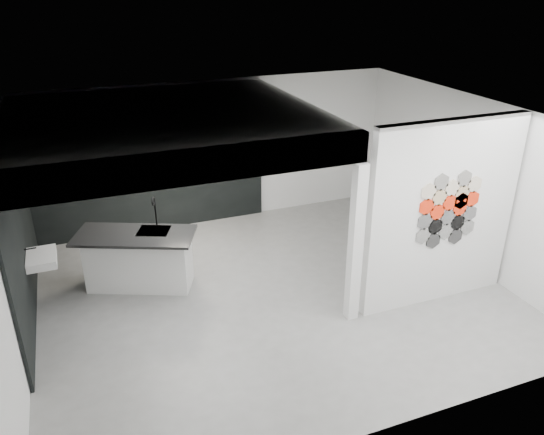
{
  "coord_description": "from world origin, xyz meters",
  "views": [
    {
      "loc": [
        -2.58,
        -6.57,
        4.53
      ],
      "look_at": [
        0.1,
        0.3,
        1.15
      ],
      "focal_mm": 35.0,
      "sensor_mm": 36.0,
      "label": 1
    }
  ],
  "objects": [
    {
      "name": "corner_column",
      "position": [
        0.82,
        -1.0,
        1.18
      ],
      "size": [
        0.16,
        0.16,
        2.35
      ],
      "primitive_type": "cube",
      "color": "silver",
      "rests_on": "floor"
    },
    {
      "name": "bulkhead",
      "position": [
        -1.3,
        1.0,
        2.55
      ],
      "size": [
        4.4,
        4.0,
        0.4
      ],
      "primitive_type": "cube",
      "color": "silver",
      "rests_on": "corner_column"
    },
    {
      "name": "glass_vase",
      "position": [
        0.15,
        2.87,
        1.39
      ],
      "size": [
        0.13,
        0.13,
        0.14
      ],
      "primitive_type": "cylinder",
      "rotation": [
        0.0,
        0.0,
        -0.32
      ],
      "color": "gray",
      "rests_on": "display_shelf"
    },
    {
      "name": "partition_panel",
      "position": [
        2.23,
        -1.0,
        1.4
      ],
      "size": [
        2.45,
        0.15,
        2.8
      ],
      "primitive_type": "cube",
      "color": "silver",
      "rests_on": "floor"
    },
    {
      "name": "fascia_beam",
      "position": [
        -1.3,
        -0.92,
        2.55
      ],
      "size": [
        4.4,
        0.16,
        0.4
      ],
      "primitive_type": "cube",
      "color": "silver",
      "rests_on": "corner_column"
    },
    {
      "name": "glass_bowl",
      "position": [
        0.15,
        2.87,
        1.37
      ],
      "size": [
        0.15,
        0.15,
        0.09
      ],
      "primitive_type": "cylinder",
      "rotation": [
        0.0,
        0.0,
        0.23
      ],
      "color": "gray",
      "rests_on": "display_shelf"
    },
    {
      "name": "bay_clad_left",
      "position": [
        -3.47,
        1.0,
        1.18
      ],
      "size": [
        0.04,
        4.0,
        2.35
      ],
      "primitive_type": "cube",
      "color": "black",
      "rests_on": "floor"
    },
    {
      "name": "wall_basin",
      "position": [
        -3.24,
        0.8,
        0.85
      ],
      "size": [
        0.4,
        0.6,
        0.12
      ],
      "primitive_type": "cube",
      "color": "silver",
      "rests_on": "bay_clad_left"
    },
    {
      "name": "stockpot",
      "position": [
        -2.54,
        2.87,
        1.42
      ],
      "size": [
        0.25,
        0.25,
        0.19
      ],
      "primitive_type": "cylinder",
      "rotation": [
        0.0,
        0.0,
        0.06
      ],
      "color": "black",
      "rests_on": "display_shelf"
    },
    {
      "name": "floor",
      "position": [
        0.0,
        0.0,
        -0.01
      ],
      "size": [
        7.0,
        6.0,
        0.01
      ],
      "primitive_type": "cube",
      "color": "slate"
    },
    {
      "name": "display_shelf",
      "position": [
        -1.2,
        2.87,
        1.3
      ],
      "size": [
        3.0,
        0.15,
        0.04
      ],
      "primitive_type": "cube",
      "color": "black",
      "rests_on": "bay_clad_back"
    },
    {
      "name": "hex_tile_cluster",
      "position": [
        2.26,
        -1.09,
        1.5
      ],
      "size": [
        1.04,
        0.02,
        1.16
      ],
      "color": "silver",
      "rests_on": "partition_panel"
    },
    {
      "name": "bay_clad_back",
      "position": [
        -1.3,
        2.97,
        1.18
      ],
      "size": [
        4.4,
        0.04,
        2.35
      ],
      "primitive_type": "cube",
      "color": "black",
      "rests_on": "floor"
    },
    {
      "name": "utensil_cup",
      "position": [
        -2.07,
        2.87,
        1.38
      ],
      "size": [
        0.11,
        0.11,
        0.11
      ],
      "primitive_type": "cylinder",
      "rotation": [
        0.0,
        0.0,
        0.24
      ],
      "color": "black",
      "rests_on": "display_shelf"
    },
    {
      "name": "kitchen_island",
      "position": [
        -1.88,
        0.97,
        0.49
      ],
      "size": [
        1.97,
        1.45,
        1.45
      ],
      "rotation": [
        0.0,
        0.0,
        -0.41
      ],
      "color": "silver",
      "rests_on": "floor"
    },
    {
      "name": "kettle",
      "position": [
        -0.4,
        2.87,
        1.4
      ],
      "size": [
        0.23,
        0.23,
        0.16
      ],
      "primitive_type": "ellipsoid",
      "rotation": [
        0.0,
        0.0,
        -0.24
      ],
      "color": "black",
      "rests_on": "display_shelf"
    },
    {
      "name": "bottle_dark",
      "position": [
        -1.41,
        2.87,
        1.39
      ],
      "size": [
        0.06,
        0.06,
        0.14
      ],
      "primitive_type": "cylinder",
      "rotation": [
        0.0,
        0.0,
        0.16
      ],
      "color": "black",
      "rests_on": "display_shelf"
    }
  ]
}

